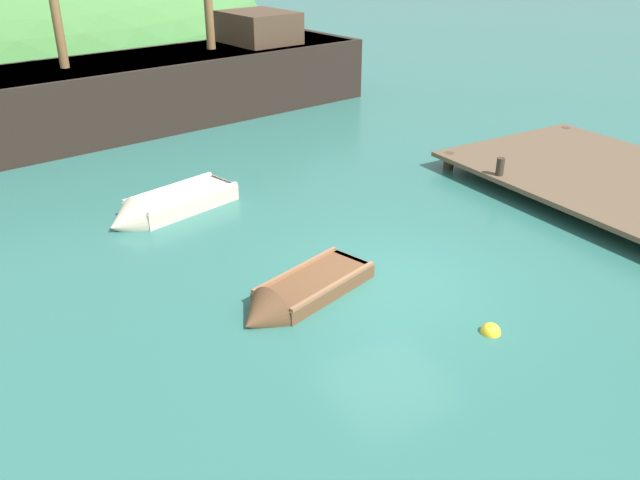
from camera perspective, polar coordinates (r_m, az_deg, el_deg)
ground_plane at (r=12.61m, az=6.40°, el=-3.67°), size 120.00×120.00×0.00m
sailing_ship at (r=23.46m, az=-13.96°, el=12.12°), size 18.47×5.95×13.50m
rowboat_center at (r=15.78m, az=-13.34°, el=2.68°), size 3.41×1.90×1.04m
rowboat_near_dock at (r=11.88m, az=-2.11°, el=-5.07°), size 3.09×1.83×0.98m
buoy_yellow at (r=11.44m, az=14.67°, el=-7.83°), size 0.35×0.35×0.35m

